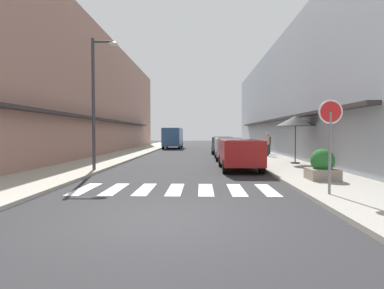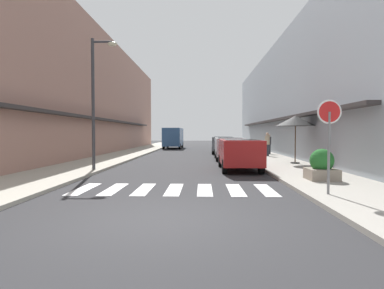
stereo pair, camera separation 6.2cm
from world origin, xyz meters
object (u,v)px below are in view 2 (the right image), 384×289
Objects in this scene: street_lamp at (97,91)px; parked_car_near at (239,151)px; parked_car_far at (223,143)px; cafe_umbrella at (296,121)px; round_street_sign at (329,122)px; pedestrian_walking_far at (269,144)px; pedestrian_walking_near at (267,144)px; parked_car_mid at (229,146)px; planter_corner at (322,166)px; delivery_van at (173,136)px.

parked_car_near is at bearing 9.09° from street_lamp.
parked_car_far is 1.74× the size of cafe_umbrella.
round_street_sign is 1.63× the size of pedestrian_walking_far.
street_lamp is at bearing 176.49° from pedestrian_walking_near.
parked_car_mid is at bearing 97.33° from round_street_sign.
cafe_umbrella is (3.30, -10.36, 1.50)m from parked_car_far.
cafe_umbrella is at bearing -133.89° from pedestrian_walking_near.
pedestrian_walking_far is at bearing 70.99° from parked_car_near.
pedestrian_walking_near reaches higher than parked_car_near.
parked_car_near is at bearing -145.38° from cafe_umbrella.
planter_corner is at bearing 119.20° from pedestrian_walking_far.
planter_corner is (-0.85, -6.21, -1.82)m from cafe_umbrella.
cafe_umbrella reaches higher than parked_car_mid.
pedestrian_walking_far is (1.06, 14.14, 0.33)m from planter_corner.
parked_car_near is 2.81× the size of pedestrian_walking_far.
parked_car_far is 16.75m from planter_corner.
parked_car_near is 6.01m from parked_car_mid.
parked_car_far is at bearing 107.66° from cafe_umbrella.
pedestrian_walking_far is (0.22, 7.93, -1.49)m from cafe_umbrella.
parked_car_far is 5.46m from pedestrian_walking_near.
parked_car_near is at bearing 104.50° from pedestrian_walking_far.
cafe_umbrella is at bearing 79.42° from round_street_sign.
pedestrian_walking_near reaches higher than parked_car_far.
parked_car_near is 6.94m from round_street_sign.
delivery_van reaches higher than parked_car_far.
pedestrian_walking_near is (9.43, 9.08, -2.65)m from street_lamp.
parked_car_mid is (0.00, 6.01, -0.00)m from parked_car_near.
parked_car_mid is 3.58m from pedestrian_walking_near.
cafe_umbrella is 8.07m from pedestrian_walking_far.
round_street_sign reaches higher than parked_car_mid.
round_street_sign is 9.09m from cafe_umbrella.
parked_car_mid is 0.74× the size of street_lamp.
street_lamp reaches higher than planter_corner.
parked_car_mid is 2.79× the size of pedestrian_walking_far.
cafe_umbrella reaches higher than parked_car_far.
parked_car_far is 4.27m from pedestrian_walking_far.
street_lamp is at bearing -161.29° from cafe_umbrella.
round_street_sign is at bearing -142.52° from pedestrian_walking_near.
cafe_umbrella is 1.67× the size of pedestrian_walking_far.
pedestrian_walking_far is at bearing 48.34° from street_lamp.
pedestrian_walking_far is (10.00, 11.24, -2.74)m from street_lamp.
pedestrian_walking_near reaches higher than planter_corner.
parked_car_near is 4.28m from cafe_umbrella.
parked_car_near is 0.74× the size of street_lamp.
street_lamp is at bearing -170.91° from parked_car_near.
parked_car_mid is at bearing 90.00° from parked_car_near.
pedestrian_walking_far is (0.57, 2.17, -0.08)m from pedestrian_walking_near.
planter_corner is (2.45, -3.93, -0.32)m from parked_car_near.
delivery_van is (-5.12, 15.86, 0.48)m from parked_car_mid.
parked_car_mid is 3.96× the size of planter_corner.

